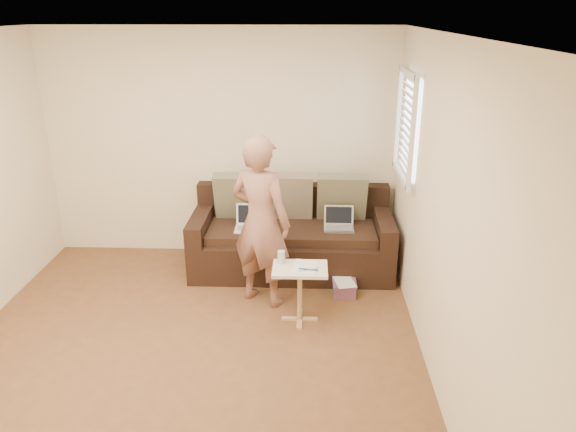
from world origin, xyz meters
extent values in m
plane|color=brown|center=(0.00, 0.00, 0.00)|extent=(4.50, 4.50, 0.00)
plane|color=white|center=(0.00, 0.00, 2.60)|extent=(4.50, 4.50, 0.00)
plane|color=beige|center=(0.00, 2.25, 1.30)|extent=(4.00, 0.00, 4.00)
plane|color=beige|center=(2.00, 0.00, 1.30)|extent=(0.00, 4.50, 4.50)
imported|color=brown|center=(0.55, 1.05, 0.85)|extent=(0.74, 0.65, 1.71)
camera|label=1|loc=(1.00, -3.73, 2.76)|focal=33.66mm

